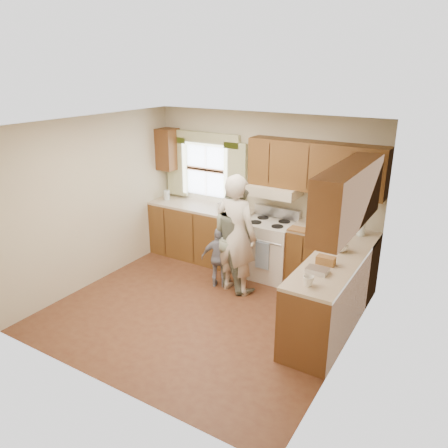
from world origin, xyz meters
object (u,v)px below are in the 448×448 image
Objects in this scene: woman_right at (235,238)px; child at (219,258)px; stove at (269,248)px; woman_left at (236,235)px.

child is (-0.20, -0.12, -0.32)m from woman_right.
stove is at bearing -95.22° from woman_right.
stove is 0.60× the size of woman_left.
stove is at bearing -99.77° from woman_left.
woman_right is (-0.09, 0.13, -0.10)m from woman_left.
woman_left is at bearing 144.99° from woman_right.
stove is 0.68× the size of woman_right.
woman_left is 1.13× the size of woman_right.
woman_right is at bearing -173.01° from child.
woman_left is 0.18m from woman_right.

